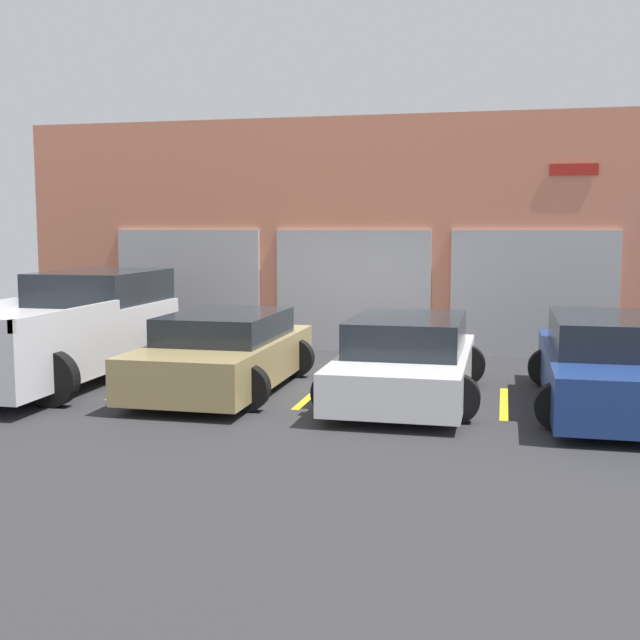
{
  "coord_description": "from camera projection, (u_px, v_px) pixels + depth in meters",
  "views": [
    {
      "loc": [
        2.83,
        -13.22,
        2.58
      ],
      "look_at": [
        0.0,
        -0.89,
        1.1
      ],
      "focal_mm": 45.0,
      "sensor_mm": 36.0,
      "label": 1
    }
  ],
  "objects": [
    {
      "name": "van_right",
      "position": [
        609.0,
        365.0,
        11.38
      ],
      "size": [
        2.15,
        4.65,
        1.31
      ],
      "color": "navy",
      "rests_on": "ground"
    },
    {
      "name": "sedan_white",
      "position": [
        407.0,
        360.0,
        12.03
      ],
      "size": [
        2.28,
        4.27,
        1.23
      ],
      "color": "white",
      "rests_on": "ground"
    },
    {
      "name": "parking_stripe_centre",
      "position": [
        313.0,
        394.0,
        12.38
      ],
      "size": [
        0.12,
        2.2,
        0.01
      ],
      "primitive_type": "cube",
      "color": "gold",
      "rests_on": "ground"
    },
    {
      "name": "sedan_side",
      "position": [
        224.0,
        353.0,
        12.66
      ],
      "size": [
        2.27,
        4.27,
        1.23
      ],
      "color": "#9E8956",
      "rests_on": "ground"
    },
    {
      "name": "parking_stripe_right",
      "position": [
        504.0,
        403.0,
        11.74
      ],
      "size": [
        0.12,
        2.2,
        0.01
      ],
      "primitive_type": "cube",
      "color": "gold",
      "rests_on": "ground"
    },
    {
      "name": "ground_plane",
      "position": [
        332.0,
        378.0,
        13.73
      ],
      "size": [
        28.0,
        28.0,
        0.0
      ],
      "primitive_type": "plane",
      "color": "#2D2D30"
    },
    {
      "name": "parking_stripe_left",
      "position": [
        140.0,
        386.0,
        13.03
      ],
      "size": [
        0.12,
        2.2,
        0.01
      ],
      "primitive_type": "cube",
      "color": "gold",
      "rests_on": "ground"
    },
    {
      "name": "pickup_truck",
      "position": [
        67.0,
        330.0,
        13.51
      ],
      "size": [
        2.56,
        5.41,
        1.77
      ],
      "color": "silver",
      "rests_on": "ground"
    },
    {
      "name": "shophouse_building",
      "position": [
        365.0,
        237.0,
        16.64
      ],
      "size": [
        14.85,
        0.68,
        4.81
      ],
      "color": "#D17A5B",
      "rests_on": "ground"
    }
  ]
}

